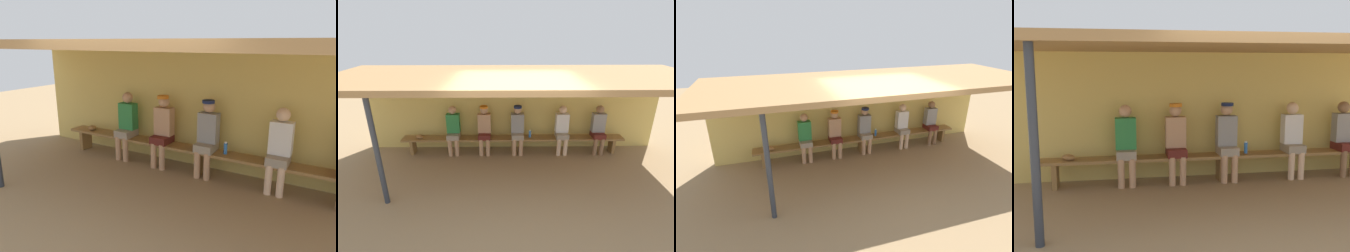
% 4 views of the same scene
% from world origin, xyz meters
% --- Properties ---
extents(ground_plane, '(24.00, 24.00, 0.00)m').
position_xyz_m(ground_plane, '(0.00, 0.00, 0.00)').
color(ground_plane, '#937754').
extents(back_wall, '(8.00, 0.20, 2.20)m').
position_xyz_m(back_wall, '(0.00, 2.00, 1.10)').
color(back_wall, '#D8BC60').
rests_on(back_wall, ground).
extents(dugout_roof, '(8.00, 2.80, 0.12)m').
position_xyz_m(dugout_roof, '(0.00, 0.70, 2.26)').
color(dugout_roof, '#9E7547').
rests_on(dugout_roof, back_wall).
extents(support_post, '(0.10, 0.10, 2.20)m').
position_xyz_m(support_post, '(-2.60, -0.55, 1.10)').
color(support_post, '#2D333D').
rests_on(support_post, ground).
extents(bench, '(6.00, 0.36, 0.46)m').
position_xyz_m(bench, '(0.00, 1.55, 0.39)').
color(bench, olive).
rests_on(bench, ground).
extents(player_shirtless_tan, '(0.34, 0.42, 1.34)m').
position_xyz_m(player_shirtless_tan, '(-0.77, 1.55, 0.75)').
color(player_shirtless_tan, '#591E19').
rests_on(player_shirtless_tan, ground).
extents(player_leftmost, '(0.34, 0.42, 1.34)m').
position_xyz_m(player_leftmost, '(2.31, 1.55, 0.73)').
color(player_leftmost, '#591E19').
rests_on(player_leftmost, ground).
extents(player_middle, '(0.34, 0.42, 1.34)m').
position_xyz_m(player_middle, '(1.32, 1.55, 0.73)').
color(player_middle, gray).
rests_on(player_middle, ground).
extents(player_in_blue, '(0.34, 0.42, 1.34)m').
position_xyz_m(player_in_blue, '(-1.61, 1.55, 0.73)').
color(player_in_blue, gray).
rests_on(player_in_blue, ground).
extents(player_near_post, '(0.34, 0.42, 1.34)m').
position_xyz_m(player_near_post, '(0.12, 1.55, 0.75)').
color(player_near_post, gray).
rests_on(player_near_post, ground).
extents(water_bottle_green, '(0.06, 0.06, 0.21)m').
position_xyz_m(water_bottle_green, '(0.46, 1.56, 0.56)').
color(water_bottle_green, blue).
rests_on(water_bottle_green, bench).
extents(baseball_glove_dark_brown, '(0.29, 0.29, 0.09)m').
position_xyz_m(baseball_glove_dark_brown, '(-2.53, 1.54, 0.51)').
color(baseball_glove_dark_brown, olive).
rests_on(baseball_glove_dark_brown, bench).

